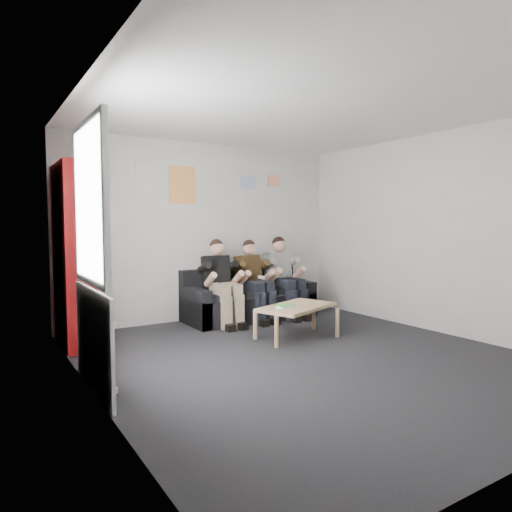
{
  "coord_description": "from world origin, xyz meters",
  "views": [
    {
      "loc": [
        -3.1,
        -3.9,
        1.47
      ],
      "look_at": [
        0.15,
        1.3,
        1.04
      ],
      "focal_mm": 32.0,
      "sensor_mm": 36.0,
      "label": 1
    }
  ],
  "objects_px": {
    "bookshelf": "(74,255)",
    "coffee_table": "(297,309)",
    "person_right": "(285,277)",
    "person_middle": "(255,281)",
    "sofa": "(248,301)",
    "person_left": "(222,283)"
  },
  "relations": [
    {
      "from": "sofa",
      "to": "person_middle",
      "type": "bearing_deg",
      "value": -90.0
    },
    {
      "from": "coffee_table",
      "to": "bookshelf",
      "type": "bearing_deg",
      "value": 154.84
    },
    {
      "from": "coffee_table",
      "to": "person_right",
      "type": "xyz_separation_m",
      "value": [
        0.67,
        1.2,
        0.25
      ]
    },
    {
      "from": "coffee_table",
      "to": "person_middle",
      "type": "distance_m",
      "value": 1.23
    },
    {
      "from": "person_middle",
      "to": "person_left",
      "type": "bearing_deg",
      "value": 171.57
    },
    {
      "from": "bookshelf",
      "to": "coffee_table",
      "type": "bearing_deg",
      "value": -24.45
    },
    {
      "from": "person_left",
      "to": "sofa",
      "type": "bearing_deg",
      "value": 28.29
    },
    {
      "from": "person_right",
      "to": "person_middle",
      "type": "bearing_deg",
      "value": -179.19
    },
    {
      "from": "sofa",
      "to": "coffee_table",
      "type": "distance_m",
      "value": 1.4
    },
    {
      "from": "person_middle",
      "to": "person_right",
      "type": "height_order",
      "value": "person_right"
    },
    {
      "from": "coffee_table",
      "to": "person_right",
      "type": "height_order",
      "value": "person_right"
    },
    {
      "from": "sofa",
      "to": "coffee_table",
      "type": "height_order",
      "value": "sofa"
    },
    {
      "from": "coffee_table",
      "to": "person_right",
      "type": "distance_m",
      "value": 1.4
    },
    {
      "from": "sofa",
      "to": "person_middle",
      "type": "relative_size",
      "value": 1.63
    },
    {
      "from": "person_right",
      "to": "sofa",
      "type": "bearing_deg",
      "value": 162.17
    },
    {
      "from": "sofa",
      "to": "bookshelf",
      "type": "height_order",
      "value": "bookshelf"
    },
    {
      "from": "person_left",
      "to": "coffee_table",
      "type": "bearing_deg",
      "value": -60.0
    },
    {
      "from": "coffee_table",
      "to": "person_left",
      "type": "relative_size",
      "value": 0.85
    },
    {
      "from": "person_right",
      "to": "coffee_table",
      "type": "bearing_deg",
      "value": -118.25
    },
    {
      "from": "person_left",
      "to": "person_right",
      "type": "relative_size",
      "value": 0.98
    },
    {
      "from": "coffee_table",
      "to": "person_middle",
      "type": "xyz_separation_m",
      "value": [
        0.11,
        1.2,
        0.24
      ]
    },
    {
      "from": "bookshelf",
      "to": "person_left",
      "type": "bearing_deg",
      "value": 1.83
    }
  ]
}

